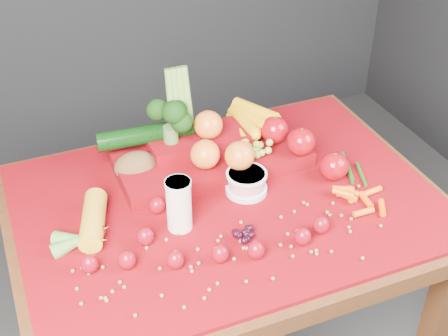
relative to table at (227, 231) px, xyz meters
name	(u,v)px	position (x,y,z in m)	size (l,w,h in m)	color
table	(227,231)	(0.00, 0.00, 0.00)	(1.10, 0.80, 0.75)	#371A0C
red_cloth	(227,202)	(0.00, 0.00, 0.10)	(1.05, 0.75, 0.01)	#6D0307
milk_glass	(179,203)	(-0.15, -0.05, 0.18)	(0.06, 0.06, 0.14)	white
yogurt_bowl	(246,182)	(0.06, 0.01, 0.14)	(0.11, 0.11, 0.06)	silver
strawberry_scatter	(190,241)	(-0.15, -0.14, 0.13)	(0.58, 0.28, 0.05)	maroon
dark_grape_cluster	(244,236)	(-0.02, -0.16, 0.12)	(0.06, 0.05, 0.03)	black
soybean_scatter	(260,248)	(0.00, -0.20, 0.11)	(0.84, 0.24, 0.01)	olive
corn_ear	(85,233)	(-0.37, -0.01, 0.13)	(0.23, 0.26, 0.06)	gold
potato	(136,166)	(-0.19, 0.18, 0.15)	(0.12, 0.08, 0.08)	brown
baby_carrot_pile	(364,197)	(0.32, -0.14, 0.12)	(0.17, 0.17, 0.03)	#EB5808
green_bean_pile	(353,169)	(0.37, -0.01, 0.11)	(0.14, 0.12, 0.01)	#195112
produce_mound	(218,147)	(0.04, 0.15, 0.17)	(0.61, 0.35, 0.27)	#6D0307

